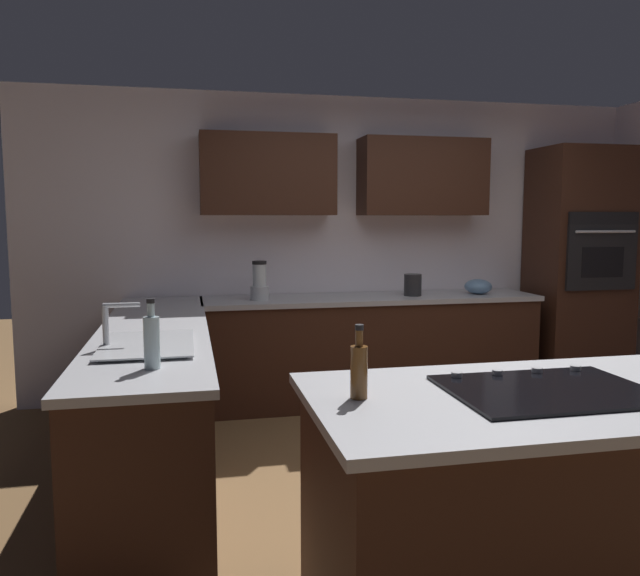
% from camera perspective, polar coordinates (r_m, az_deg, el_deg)
% --- Properties ---
extents(ground_plane, '(14.00, 14.00, 0.00)m').
position_cam_1_polar(ground_plane, '(3.96, 13.59, -16.87)').
color(ground_plane, brown).
extents(wall_back, '(6.00, 0.44, 2.60)m').
position_cam_1_polar(wall_back, '(5.54, 4.16, 5.29)').
color(wall_back, silver).
rests_on(wall_back, ground).
extents(lower_cabinets_back, '(2.80, 0.60, 0.86)m').
position_cam_1_polar(lower_cabinets_back, '(5.33, 4.70, -5.77)').
color(lower_cabinets_back, '#381E14').
rests_on(lower_cabinets_back, ground).
extents(countertop_back, '(2.84, 0.64, 0.04)m').
position_cam_1_polar(countertop_back, '(5.26, 4.74, -0.97)').
color(countertop_back, '#B2B2B7').
rests_on(countertop_back, lower_cabinets_back).
extents(lower_cabinets_side, '(0.60, 2.90, 0.86)m').
position_cam_1_polar(lower_cabinets_side, '(3.99, -14.83, -10.17)').
color(lower_cabinets_side, '#381E14').
rests_on(lower_cabinets_side, ground).
extents(countertop_side, '(0.64, 2.94, 0.04)m').
position_cam_1_polar(countertop_side, '(3.88, -15.02, -3.79)').
color(countertop_side, '#B2B2B7').
rests_on(countertop_side, lower_cabinets_side).
extents(island_base, '(1.75, 0.90, 0.86)m').
position_cam_1_polar(island_base, '(2.70, 19.83, -18.61)').
color(island_base, '#381E14').
rests_on(island_base, ground).
extents(island_top, '(1.83, 0.98, 0.04)m').
position_cam_1_polar(island_top, '(2.54, 20.22, -9.36)').
color(island_top, '#B2B2B7').
rests_on(island_top, island_base).
extents(wall_oven, '(0.80, 0.66, 2.17)m').
position_cam_1_polar(wall_oven, '(6.08, 22.65, 1.55)').
color(wall_oven, '#381E14').
rests_on(wall_oven, ground).
extents(sink_unit, '(0.46, 0.70, 0.23)m').
position_cam_1_polar(sink_unit, '(3.30, -15.70, -4.93)').
color(sink_unit, '#515456').
rests_on(sink_unit, countertop_side).
extents(cooktop, '(0.76, 0.56, 0.03)m').
position_cam_1_polar(cooktop, '(2.54, 20.18, -8.73)').
color(cooktop, black).
rests_on(cooktop, island_top).
extents(blender, '(0.15, 0.15, 0.31)m').
position_cam_1_polar(blender, '(5.00, -5.57, 0.43)').
color(blender, silver).
rests_on(blender, countertop_back).
extents(mixing_bowl, '(0.23, 0.23, 0.13)m').
position_cam_1_polar(mixing_bowl, '(5.55, 14.31, 0.13)').
color(mixing_bowl, '#668CB2').
rests_on(mixing_bowl, countertop_back).
extents(kettle, '(0.15, 0.15, 0.18)m').
position_cam_1_polar(kettle, '(5.31, 8.51, 0.28)').
color(kettle, '#262628').
rests_on(kettle, countertop_back).
extents(dish_soap_bottle, '(0.07, 0.07, 0.31)m').
position_cam_1_polar(dish_soap_bottle, '(2.81, -15.19, -4.66)').
color(dish_soap_bottle, silver).
rests_on(dish_soap_bottle, countertop_side).
extents(oil_bottle, '(0.06, 0.06, 0.27)m').
position_cam_1_polar(oil_bottle, '(2.28, 3.60, -7.46)').
color(oil_bottle, brown).
rests_on(oil_bottle, island_top).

